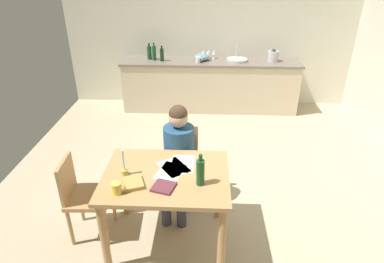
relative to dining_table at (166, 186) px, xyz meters
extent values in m
cube|color=tan|center=(0.40, 1.06, -0.67)|extent=(5.20, 5.20, 0.04)
cube|color=beige|center=(0.40, 3.66, 0.65)|extent=(5.20, 0.12, 2.60)
cube|color=beige|center=(0.40, 3.30, -0.22)|extent=(3.08, 0.60, 0.86)
cube|color=#72665B|center=(0.40, 3.30, 0.23)|extent=(3.12, 0.64, 0.04)
cube|color=tan|center=(0.00, 0.00, 0.11)|extent=(1.12, 0.86, 0.04)
cylinder|color=tan|center=(-0.50, -0.37, -0.28)|extent=(0.07, 0.07, 0.74)
cylinder|color=tan|center=(0.50, -0.37, -0.28)|extent=(0.07, 0.07, 0.74)
cylinder|color=tan|center=(-0.50, 0.37, -0.28)|extent=(0.07, 0.07, 0.74)
cylinder|color=tan|center=(0.50, 0.37, -0.28)|extent=(0.07, 0.07, 0.74)
cube|color=tan|center=(0.07, 0.61, -0.19)|extent=(0.43, 0.43, 0.04)
cube|color=tan|center=(0.08, 0.80, 0.02)|extent=(0.36, 0.06, 0.40)
cylinder|color=tan|center=(-0.12, 0.46, -0.42)|extent=(0.04, 0.04, 0.46)
cylinder|color=tan|center=(0.22, 0.43, -0.42)|extent=(0.04, 0.04, 0.46)
cylinder|color=tan|center=(-0.09, 0.79, -0.42)|extent=(0.04, 0.04, 0.46)
cylinder|color=tan|center=(0.25, 0.77, -0.42)|extent=(0.04, 0.04, 0.46)
cylinder|color=navy|center=(0.07, 0.59, 0.05)|extent=(0.35, 0.35, 0.50)
sphere|color=#D8AD8C|center=(0.07, 0.59, 0.41)|extent=(0.20, 0.20, 0.20)
sphere|color=#473323|center=(0.07, 0.59, 0.45)|extent=(0.19, 0.19, 0.19)
cylinder|color=#383847|center=(-0.03, 0.41, -0.20)|extent=(0.16, 0.39, 0.13)
cylinder|color=#383847|center=(-0.04, 0.22, -0.43)|extent=(0.10, 0.10, 0.45)
cylinder|color=#383847|center=(0.13, 0.39, -0.20)|extent=(0.16, 0.39, 0.13)
cylinder|color=#383847|center=(0.11, 0.21, -0.43)|extent=(0.10, 0.10, 0.45)
cube|color=tan|center=(-0.76, 0.07, -0.21)|extent=(0.42, 0.42, 0.04)
cube|color=tan|center=(-0.94, 0.06, 0.00)|extent=(0.05, 0.36, 0.40)
cylinder|color=tan|center=(-0.58, -0.09, -0.44)|extent=(0.04, 0.04, 0.43)
cylinder|color=tan|center=(-0.60, 0.25, -0.44)|extent=(0.04, 0.04, 0.43)
cylinder|color=tan|center=(-0.92, -0.10, -0.44)|extent=(0.04, 0.04, 0.43)
cylinder|color=tan|center=(-0.94, 0.24, -0.44)|extent=(0.04, 0.04, 0.43)
cylinder|color=#F2CC4C|center=(-0.37, -0.28, 0.18)|extent=(0.08, 0.08, 0.10)
torus|color=#F2CC4C|center=(-0.32, -0.28, 0.18)|extent=(0.07, 0.01, 0.07)
cylinder|color=gold|center=(-0.36, -0.02, 0.15)|extent=(0.06, 0.06, 0.05)
cylinder|color=white|center=(-0.36, -0.02, 0.28)|extent=(0.02, 0.02, 0.20)
cube|color=brown|center=(0.00, -0.19, 0.14)|extent=(0.22, 0.22, 0.02)
cube|color=#A7904B|center=(-0.26, -0.16, 0.14)|extent=(0.22, 0.24, 0.03)
cube|color=white|center=(0.03, 0.05, 0.13)|extent=(0.29, 0.35, 0.00)
cube|color=white|center=(0.14, 0.18, 0.13)|extent=(0.22, 0.30, 0.00)
cube|color=white|center=(0.06, 0.12, 0.13)|extent=(0.34, 0.36, 0.00)
cylinder|color=#194C23|center=(0.31, -0.12, 0.24)|extent=(0.07, 0.07, 0.23)
cylinder|color=#194C23|center=(0.31, -0.12, 0.39)|extent=(0.03, 0.03, 0.06)
cylinder|color=#B2B7BC|center=(0.87, 3.30, 0.27)|extent=(0.36, 0.36, 0.04)
cylinder|color=silver|center=(0.87, 3.46, 0.37)|extent=(0.02, 0.02, 0.24)
cylinder|color=#194C23|center=(-0.67, 3.35, 0.36)|extent=(0.08, 0.08, 0.23)
cylinder|color=#194C23|center=(-0.67, 3.35, 0.50)|extent=(0.03, 0.03, 0.06)
cylinder|color=#194C23|center=(-0.58, 3.29, 0.37)|extent=(0.07, 0.07, 0.24)
cylinder|color=#194C23|center=(-0.58, 3.29, 0.52)|extent=(0.03, 0.03, 0.06)
cylinder|color=black|center=(-0.44, 3.25, 0.35)|extent=(0.07, 0.07, 0.21)
cylinder|color=black|center=(-0.44, 3.25, 0.48)|extent=(0.03, 0.03, 0.05)
ellipsoid|color=#668C99|center=(0.25, 3.32, 0.31)|extent=(0.27, 0.27, 0.12)
cylinder|color=#B7BABF|center=(1.48, 3.30, 0.34)|extent=(0.18, 0.18, 0.18)
cone|color=#262628|center=(1.48, 3.30, 0.45)|extent=(0.11, 0.11, 0.04)
cylinder|color=silver|center=(0.47, 3.45, 0.25)|extent=(0.06, 0.06, 0.00)
cylinder|color=silver|center=(0.47, 3.45, 0.29)|extent=(0.01, 0.01, 0.07)
cone|color=silver|center=(0.47, 3.45, 0.36)|extent=(0.07, 0.07, 0.08)
cylinder|color=silver|center=(0.37, 3.45, 0.25)|extent=(0.06, 0.06, 0.00)
cylinder|color=silver|center=(0.37, 3.45, 0.29)|extent=(0.01, 0.01, 0.07)
cone|color=silver|center=(0.37, 3.45, 0.36)|extent=(0.07, 0.07, 0.08)
cylinder|color=silver|center=(0.27, 3.45, 0.25)|extent=(0.06, 0.06, 0.00)
cylinder|color=silver|center=(0.27, 3.45, 0.29)|extent=(0.01, 0.01, 0.07)
cone|color=silver|center=(0.27, 3.45, 0.36)|extent=(0.07, 0.07, 0.08)
cylinder|color=white|center=(0.19, 3.15, 0.30)|extent=(0.08, 0.08, 0.10)
torus|color=white|center=(0.23, 3.15, 0.30)|extent=(0.07, 0.01, 0.07)
camera|label=1|loc=(0.34, -2.40, 1.82)|focal=30.90mm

